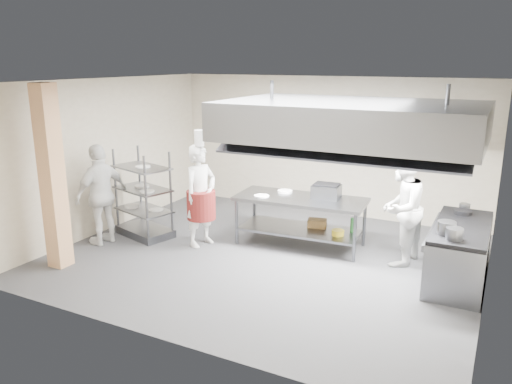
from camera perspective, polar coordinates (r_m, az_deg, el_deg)
The scene contains 23 objects.
floor at distance 8.81m, azimuth 1.15°, elevation -7.36°, with size 7.00×7.00×0.00m, color #373739.
ceiling at distance 8.16m, azimuth 1.26°, elevation 12.53°, with size 7.00×7.00×0.00m, color silver.
wall_back at distance 11.09m, azimuth 8.01°, elevation 5.22°, with size 7.00×7.00×0.00m, color #B6A990.
wall_left at distance 10.34m, azimuth -16.57°, elevation 4.05°, with size 6.00×6.00×0.00m, color #B6A990.
wall_right at distance 7.57m, azimuth 25.79°, elevation -0.67°, with size 6.00×6.00×0.00m, color #B6A990.
column at distance 8.64m, azimuth -22.27°, elevation 1.49°, with size 0.30×0.30×3.00m, color #E4A975.
exhaust_hood at distance 8.12m, azimuth 10.87°, elevation 8.00°, with size 4.00×2.50×0.60m, color gray.
hood_strip_a at distance 8.45m, azimuth 4.87°, elevation 6.29°, with size 1.60×0.12×0.04m, color white.
hood_strip_b at distance 7.96m, azimuth 16.99°, elevation 5.16°, with size 1.60×0.12×0.04m, color white.
wall_shelf at distance 10.49m, azimuth 17.05°, elevation 4.16°, with size 1.50×0.28×0.04m, color gray.
island at distance 9.23m, azimuth 5.06°, elevation -3.36°, with size 2.36×0.98×0.91m, color slate, non-canonical shape.
island_worktop at distance 9.10m, azimuth 5.12°, elevation -0.82°, with size 2.36×0.98×0.06m, color gray.
island_undershelf at distance 9.28m, azimuth 5.04°, elevation -4.27°, with size 2.17×0.88×0.04m, color slate.
pass_rack at distance 9.83m, azimuth -12.78°, elevation -0.18°, with size 1.12×0.66×1.68m, color slate, non-canonical shape.
cooking_range at distance 8.38m, azimuth 22.20°, elevation -6.63°, with size 0.80×2.00×0.84m, color slate.
range_top at distance 8.24m, azimuth 22.51°, elevation -3.71°, with size 0.78×1.96×0.06m, color black.
chef_head at distance 9.13m, azimuth -6.33°, elevation -0.44°, with size 0.68×0.45×1.87m, color silver.
chef_line at distance 8.57m, azimuth 16.26°, elevation -1.78°, with size 0.94×0.73×1.93m, color white.
chef_plating at distance 9.59m, azimuth -17.24°, elevation -0.28°, with size 1.10×0.46×1.87m, color silver.
griddle at distance 9.10m, azimuth 8.04°, elevation 0.06°, with size 0.49×0.38×0.24m, color slate.
wicker_basket at distance 9.35m, azimuth 7.00°, elevation -3.56°, with size 0.34×0.23×0.15m, color #905F39.
stockpot at distance 7.73m, azimuth 20.95°, elevation -3.81°, with size 0.26×0.26×0.18m, color slate.
plate_stack at distance 9.91m, azimuth -12.69°, elevation -1.86°, with size 0.28×0.28×0.05m, color white.
Camera 1 is at (3.55, -7.34, 3.34)m, focal length 35.00 mm.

